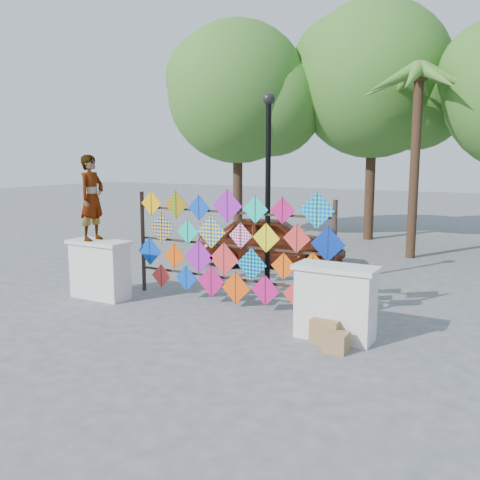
% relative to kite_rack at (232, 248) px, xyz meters
% --- Properties ---
extents(ground, '(80.00, 80.00, 0.00)m').
position_rel_kite_rack_xyz_m(ground, '(-0.12, -0.73, -1.21)').
color(ground, gray).
rests_on(ground, ground).
extents(parapet_left, '(1.40, 0.65, 1.28)m').
position_rel_kite_rack_xyz_m(parapet_left, '(-2.82, -0.93, -0.56)').
color(parapet_left, silver).
rests_on(parapet_left, ground).
extents(parapet_right, '(1.40, 0.65, 1.28)m').
position_rel_kite_rack_xyz_m(parapet_right, '(2.58, -0.93, -0.56)').
color(parapet_right, silver).
rests_on(parapet_right, ground).
extents(kite_rack, '(4.91, 0.24, 2.44)m').
position_rel_kite_rack_xyz_m(kite_rack, '(0.00, 0.00, 0.00)').
color(kite_rack, black).
rests_on(kite_rack, ground).
extents(tree_west, '(5.85, 5.20, 8.01)m').
position_rel_kite_rack_xyz_m(tree_west, '(-4.52, 8.30, 4.17)').
color(tree_west, '#40271B').
rests_on(tree_west, ground).
extents(tree_mid, '(6.30, 5.60, 8.61)m').
position_rel_kite_rack_xyz_m(tree_mid, '(-0.01, 10.30, 4.57)').
color(tree_mid, '#40271B').
rests_on(tree_mid, ground).
extents(palm_tree, '(3.62, 3.62, 5.83)m').
position_rel_kite_rack_xyz_m(palm_tree, '(2.08, 7.27, 3.74)').
color(palm_tree, '#40271B').
rests_on(palm_tree, ground).
extents(vendor_woman, '(0.50, 0.71, 1.85)m').
position_rel_kite_rack_xyz_m(vendor_woman, '(-2.97, -0.93, 1.00)').
color(vendor_woman, '#99999E').
rests_on(vendor_woman, parapet_left).
extents(sedan, '(4.46, 2.84, 1.42)m').
position_rel_kite_rack_xyz_m(sedan, '(-1.12, 4.12, -0.50)').
color(sedan, '#571F0E').
rests_on(sedan, ground).
extents(lamppost, '(0.28, 0.28, 4.46)m').
position_rel_kite_rack_xyz_m(lamppost, '(0.18, 1.27, 1.48)').
color(lamppost, black).
rests_on(lamppost, ground).
extents(cardboard_box_near, '(0.47, 0.42, 0.42)m').
position_rel_kite_rack_xyz_m(cardboard_box_near, '(2.54, -1.19, -1.00)').
color(cardboard_box_near, olive).
rests_on(cardboard_box_near, ground).
extents(cardboard_box_far, '(0.37, 0.34, 0.31)m').
position_rel_kite_rack_xyz_m(cardboard_box_far, '(2.81, -1.49, -1.05)').
color(cardboard_box_far, olive).
rests_on(cardboard_box_far, ground).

